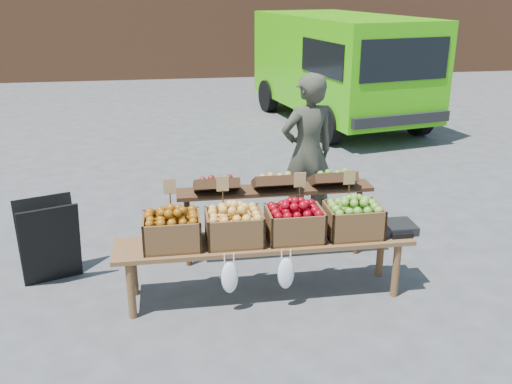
{
  "coord_description": "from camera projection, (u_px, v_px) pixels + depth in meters",
  "views": [
    {
      "loc": [
        -0.71,
        -4.59,
        2.77
      ],
      "look_at": [
        0.09,
        0.54,
        0.85
      ],
      "focal_mm": 40.0,
      "sensor_mm": 36.0,
      "label": 1
    }
  ],
  "objects": [
    {
      "name": "crate_green_apples",
      "position": [
        353.0,
        220.0,
        5.24
      ],
      "size": [
        0.5,
        0.4,
        0.28
      ],
      "primitive_type": null,
      "color": "#49842C",
      "rests_on": "display_bench"
    },
    {
      "name": "crate_red_apples",
      "position": [
        294.0,
        224.0,
        5.16
      ],
      "size": [
        0.5,
        0.4,
        0.28
      ],
      "primitive_type": null,
      "color": "#620006",
      "rests_on": "display_bench"
    },
    {
      "name": "delivery_van",
      "position": [
        339.0,
        70.0,
        11.61
      ],
      "size": [
        3.12,
        5.16,
        2.16
      ],
      "primitive_type": null,
      "rotation": [
        0.0,
        0.0,
        0.2
      ],
      "color": "#3EBF0A",
      "rests_on": "ground"
    },
    {
      "name": "weighing_scale",
      "position": [
        396.0,
        227.0,
        5.33
      ],
      "size": [
        0.34,
        0.3,
        0.08
      ],
      "primitive_type": "cube",
      "color": "black",
      "rests_on": "display_bench"
    },
    {
      "name": "ground",
      "position": [
        255.0,
        298.0,
        5.31
      ],
      "size": [
        80.0,
        80.0,
        0.0
      ],
      "primitive_type": "plane",
      "color": "#4A4B4D"
    },
    {
      "name": "display_bench",
      "position": [
        264.0,
        268.0,
        5.26
      ],
      "size": [
        2.7,
        0.56,
        0.57
      ],
      "primitive_type": null,
      "color": "brown",
      "rests_on": "ground"
    },
    {
      "name": "crate_golden_apples",
      "position": [
        172.0,
        231.0,
        5.0
      ],
      "size": [
        0.5,
        0.4,
        0.28
      ],
      "primitive_type": null,
      "color": "#87460E",
      "rests_on": "display_bench"
    },
    {
      "name": "back_table",
      "position": [
        275.0,
        213.0,
        5.88
      ],
      "size": [
        2.1,
        0.44,
        1.04
      ],
      "primitive_type": null,
      "color": "#3B2414",
      "rests_on": "ground"
    },
    {
      "name": "chalkboard_sign",
      "position": [
        49.0,
        241.0,
        5.5
      ],
      "size": [
        0.62,
        0.47,
        0.84
      ],
      "primitive_type": null,
      "rotation": [
        0.0,
        0.0,
        0.33
      ],
      "color": "black",
      "rests_on": "ground"
    },
    {
      "name": "vendor",
      "position": [
        307.0,
        153.0,
        6.54
      ],
      "size": [
        0.76,
        0.6,
        1.84
      ],
      "primitive_type": "imported",
      "rotation": [
        0.0,
        0.0,
        3.41
      ],
      "color": "#37392C",
      "rests_on": "ground"
    },
    {
      "name": "crate_russet_pears",
      "position": [
        234.0,
        228.0,
        5.08
      ],
      "size": [
        0.5,
        0.4,
        0.28
      ],
      "primitive_type": null,
      "color": "#DAC94E",
      "rests_on": "display_bench"
    }
  ]
}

